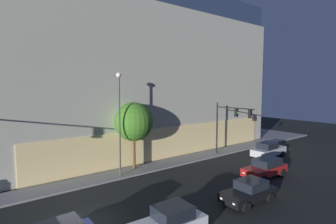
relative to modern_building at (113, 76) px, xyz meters
name	(u,v)px	position (x,y,z in m)	size (l,w,h in m)	color
sidewalk_corner	(4,136)	(-13.49, 12.38, -9.69)	(80.00, 60.00, 0.15)	gray
modern_building	(113,76)	(0.00, 0.00, 0.00)	(34.93, 30.19, 19.69)	#4C4C51
traffic_light_far_corner	(230,119)	(5.47, -18.49, -5.33)	(0.32, 5.18, 6.09)	black
street_lamp_sidewalk	(119,113)	(-7.72, -16.97, -3.98)	(0.44, 0.44, 9.15)	#454545
sidewalk_tree	(134,122)	(-5.60, -15.81, -5.04)	(3.75, 3.75, 6.46)	brown
car_white	(169,223)	(-10.17, -27.23, -8.93)	(4.21, 2.15, 1.72)	silver
car_black	(249,191)	(-3.10, -27.18, -8.97)	(4.27, 2.13, 1.57)	black
car_red	(265,168)	(2.53, -24.91, -8.90)	(4.51, 2.12, 1.69)	maroon
car_silver	(268,150)	(9.05, -21.20, -8.92)	(4.83, 2.06, 1.74)	#B7BABF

